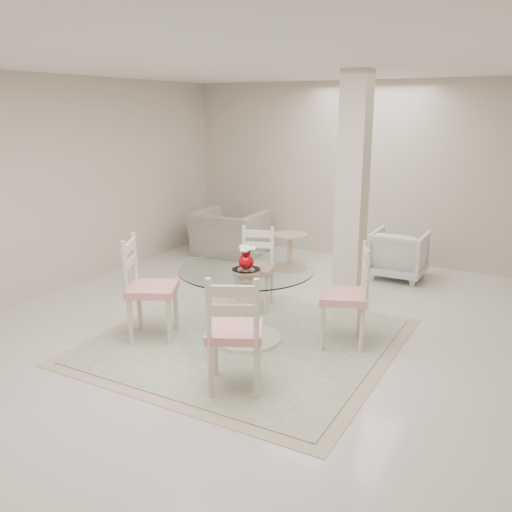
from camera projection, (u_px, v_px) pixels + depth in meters
The scene contains 13 objects.
ground at pixel (259, 336), 5.64m from camera, with size 7.00×7.00×0.00m, color beige.
room_shell at pixel (259, 155), 5.15m from camera, with size 6.02×7.02×2.71m.
column at pixel (352, 194), 6.15m from camera, with size 0.30×0.30×2.70m, color beige.
area_rug at pixel (247, 340), 5.51m from camera, with size 2.85×2.85×0.02m.
dining_table at pixel (246, 305), 5.41m from camera, with size 1.33×1.33×0.77m.
red_vase at pixel (246, 257), 5.28m from camera, with size 0.18×0.17×0.24m.
dining_chair_east at pixel (351, 288), 5.27m from camera, with size 0.59×0.59×1.14m.
dining_chair_north at pixel (256, 262), 6.34m from camera, with size 0.52×0.52×1.05m.
dining_chair_west at pixel (144, 280), 5.42m from camera, with size 0.64×0.64×1.18m.
dining_chair_south at pixel (234, 325), 4.37m from camera, with size 0.61×0.61×1.14m.
recliner_taupe at pixel (228, 233), 8.68m from camera, with size 1.10×0.96×0.72m, color #9F9983.
armchair_white at pixel (399, 254), 7.52m from camera, with size 0.71×0.73×0.66m, color silver.
side_table at pixel (290, 253), 7.91m from camera, with size 0.51×0.51×0.53m.
Camera 1 is at (2.50, -4.58, 2.28)m, focal length 38.00 mm.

